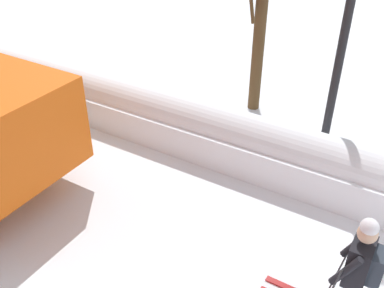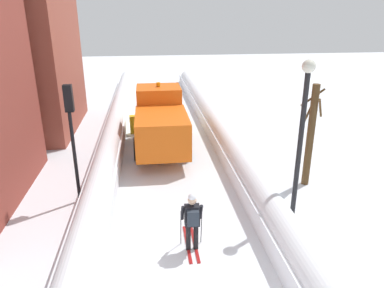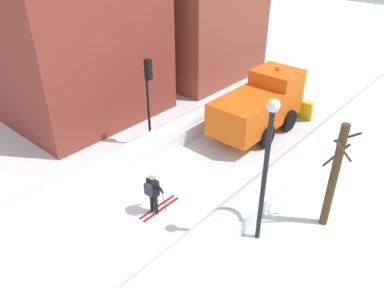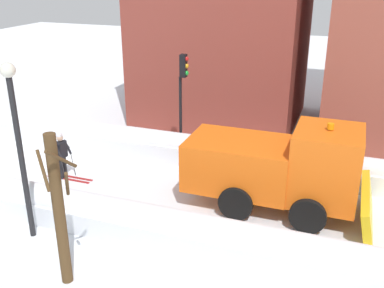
% 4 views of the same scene
% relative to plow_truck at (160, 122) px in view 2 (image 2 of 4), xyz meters
% --- Properties ---
extents(ground_plane, '(80.00, 80.00, 0.00)m').
position_rel_plow_truck_xyz_m(ground_plane, '(0.38, 0.13, -1.48)').
color(ground_plane, white).
extents(snowbank_left, '(1.10, 36.00, 1.20)m').
position_rel_plow_truck_xyz_m(snowbank_left, '(-2.39, 0.13, -0.92)').
color(snowbank_left, white).
rests_on(snowbank_left, ground).
extents(snowbank_right, '(1.10, 36.00, 1.14)m').
position_rel_plow_truck_xyz_m(snowbank_right, '(3.15, 0.13, -0.96)').
color(snowbank_right, white).
rests_on(snowbank_right, ground).
extents(plow_truck, '(3.20, 5.98, 3.12)m').
position_rel_plow_truck_xyz_m(plow_truck, '(0.00, 0.00, 0.00)').
color(plow_truck, orange).
rests_on(plow_truck, ground).
extents(skier, '(0.62, 1.80, 1.81)m').
position_rel_plow_truck_xyz_m(skier, '(0.52, -7.95, -0.48)').
color(skier, black).
rests_on(skier, ground).
extents(traffic_light_pole, '(0.28, 0.42, 4.22)m').
position_rel_plow_truck_xyz_m(traffic_light_pole, '(-3.15, -4.55, 1.49)').
color(traffic_light_pole, black).
rests_on(traffic_light_pole, ground).
extents(street_lamp, '(0.40, 0.40, 5.16)m').
position_rel_plow_truck_xyz_m(street_lamp, '(4.12, -6.51, 1.79)').
color(street_lamp, black).
rests_on(street_lamp, ground).
extents(bare_tree_near, '(0.95, 0.91, 3.99)m').
position_rel_plow_truck_xyz_m(bare_tree_near, '(5.51, -4.34, 0.59)').
color(bare_tree_near, '#4E371E').
rests_on(bare_tree_near, ground).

